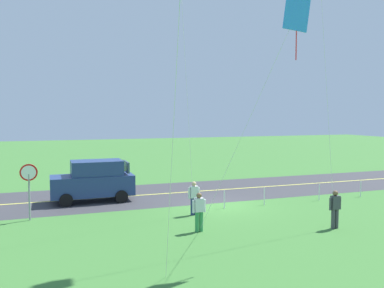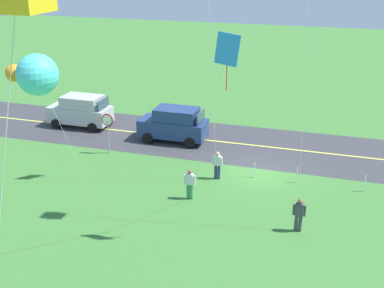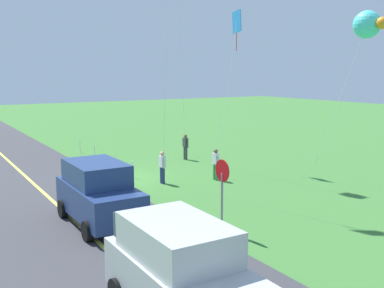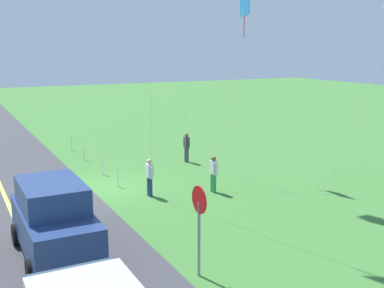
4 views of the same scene
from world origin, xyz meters
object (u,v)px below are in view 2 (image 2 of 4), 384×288
car_suv_foreground (174,124)px  person_adult_near (190,183)px  kite_pink_drift (36,75)px  person_child_watcher (217,164)px  person_adult_companion (299,214)px  stop_sign (108,126)px  kite_red_low (227,53)px  car_parked_east_near (81,111)px

car_suv_foreground → person_adult_near: size_ratio=2.75×
kite_pink_drift → person_child_watcher: bearing=-111.7°
person_adult_near → person_adult_companion: size_ratio=1.00×
stop_sign → kite_pink_drift: size_ratio=0.30×
person_child_watcher → kite_red_low: kite_red_low is taller
car_parked_east_near → person_adult_companion: 18.84m
person_child_watcher → person_adult_near: bearing=36.3°
person_adult_near → person_child_watcher: (-0.75, -2.65, 0.00)m
car_parked_east_near → person_child_watcher: 12.68m
car_parked_east_near → person_adult_companion: size_ratio=2.75×
stop_sign → kite_pink_drift: (-3.41, 11.32, 6.01)m
person_adult_near → kite_pink_drift: (3.14, 7.11, 6.95)m
person_child_watcher → stop_sign: bearing=-50.0°
kite_red_low → kite_pink_drift: (5.53, 4.14, -0.25)m
person_child_watcher → kite_pink_drift: bearing=30.3°
stop_sign → person_child_watcher: bearing=168.0°
car_parked_east_near → kite_red_low: kite_red_low is taller
person_adult_companion → person_child_watcher: size_ratio=1.00×
person_adult_companion → kite_red_low: 7.99m
car_suv_foreground → person_adult_companion: 12.58m
person_child_watcher → car_suv_foreground: bearing=-87.0°
stop_sign → person_adult_companion: bearing=154.8°
stop_sign → person_adult_companion: size_ratio=1.60×
person_adult_near → kite_pink_drift: size_ratio=0.19×
car_parked_east_near → person_adult_near: (-10.66, 8.18, -0.29)m
kite_pink_drift → person_adult_near: bearing=-113.8°
car_parked_east_near → stop_sign: 5.75m
person_adult_near → person_child_watcher: size_ratio=1.00×
stop_sign → car_parked_east_near: bearing=-44.0°
person_adult_near → person_adult_companion: bearing=-12.1°
kite_pink_drift → car_parked_east_near: bearing=-63.8°
car_suv_foreground → person_adult_near: 8.15m
car_suv_foreground → kite_pink_drift: size_ratio=0.52×
car_suv_foreground → stop_sign: stop_sign is taller
stop_sign → person_adult_near: size_ratio=1.60×
stop_sign → kite_red_low: bearing=141.2°
stop_sign → person_child_watcher: size_ratio=1.60×
kite_red_low → stop_sign: bearing=-38.8°
person_adult_near → person_child_watcher: same height
kite_red_low → kite_pink_drift: 6.92m
person_adult_near → kite_red_low: 8.15m
car_suv_foreground → kite_red_low: bearing=119.1°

